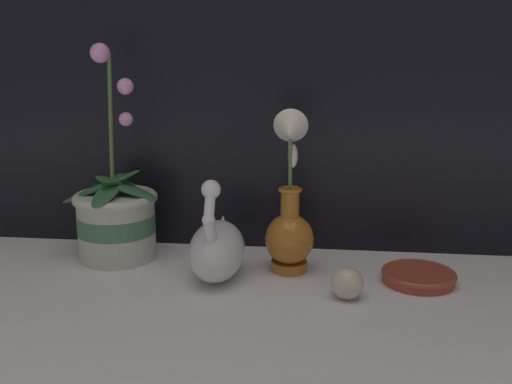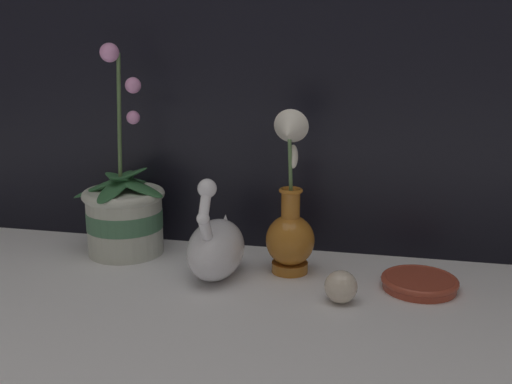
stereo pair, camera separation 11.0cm
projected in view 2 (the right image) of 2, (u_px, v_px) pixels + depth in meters
ground_plane at (247, 307)px, 1.00m from camera, size 2.80×2.80×0.00m
orchid_potted_plant at (124, 213)px, 1.23m from camera, size 0.21×0.20×0.43m
swan_figurine at (216, 246)px, 1.11m from camera, size 0.10×0.18×0.20m
blue_vase at (290, 222)px, 1.12m from camera, size 0.09×0.11×0.31m
glass_sphere at (341, 287)px, 1.01m from camera, size 0.06×0.06×0.06m
amber_dish at (420, 282)px, 1.07m from camera, size 0.14×0.14×0.02m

